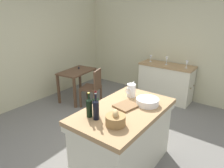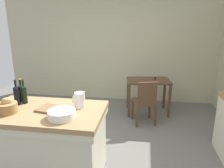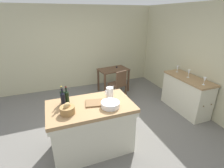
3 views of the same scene
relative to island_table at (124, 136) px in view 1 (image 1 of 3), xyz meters
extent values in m
plane|color=#66635E|center=(0.32, 0.45, -0.49)|extent=(6.76, 6.76, 0.00)
cube|color=#B7B28E|center=(0.32, 3.05, 0.81)|extent=(5.32, 0.12, 2.60)
cube|color=#B7B28E|center=(2.92, 0.45, 0.81)|extent=(0.12, 5.20, 2.60)
cube|color=#99754C|center=(0.00, 0.00, 0.39)|extent=(1.44, 0.86, 0.06)
cube|color=beige|center=(0.00, 0.00, 0.32)|extent=(1.42, 0.84, 0.08)
cube|color=beige|center=(0.00, 0.00, -0.07)|extent=(1.36, 0.78, 0.86)
cube|color=#99754C|center=(2.58, 0.48, 0.39)|extent=(0.52, 1.29, 0.04)
cube|color=beige|center=(2.58, 0.48, -0.07)|extent=(0.49, 1.26, 0.86)
sphere|color=brown|center=(2.46, -0.16, -0.02)|extent=(0.03, 0.03, 0.03)
sphere|color=brown|center=(2.70, -0.16, -0.02)|extent=(0.03, 0.03, 0.03)
cube|color=#513826|center=(1.27, 2.22, 0.24)|extent=(0.97, 0.68, 0.04)
cube|color=#513826|center=(0.89, 1.93, -0.14)|extent=(0.06, 0.06, 0.71)
cube|color=#513826|center=(1.71, 2.04, -0.14)|extent=(0.06, 0.06, 0.71)
cube|color=#513826|center=(0.83, 2.41, -0.14)|extent=(0.06, 0.06, 0.71)
cube|color=#513826|center=(1.65, 2.52, -0.14)|extent=(0.06, 0.06, 0.71)
cylinder|color=black|center=(1.41, 2.29, 0.28)|extent=(0.04, 0.04, 0.05)
cube|color=#513826|center=(1.20, 1.72, -0.05)|extent=(0.50, 0.50, 0.04)
cube|color=#513826|center=(1.25, 1.55, 0.18)|extent=(0.35, 0.14, 0.42)
cube|color=#513826|center=(1.31, 1.94, -0.28)|extent=(0.05, 0.05, 0.42)
cube|color=#513826|center=(0.97, 1.84, -0.28)|extent=(0.05, 0.05, 0.42)
cube|color=#513826|center=(1.42, 1.60, -0.28)|extent=(0.05, 0.05, 0.42)
cube|color=#513826|center=(1.08, 1.49, -0.28)|extent=(0.05, 0.05, 0.42)
cylinder|color=white|center=(0.40, 0.15, 0.52)|extent=(0.13, 0.13, 0.19)
cone|color=white|center=(0.46, 0.15, 0.63)|extent=(0.07, 0.04, 0.06)
torus|color=white|center=(0.33, 0.15, 0.53)|extent=(0.02, 0.10, 0.10)
cylinder|color=white|center=(0.29, -0.18, 0.47)|extent=(0.31, 0.31, 0.09)
cylinder|color=olive|center=(-0.39, -0.14, 0.48)|extent=(0.23, 0.23, 0.12)
ellipsoid|color=tan|center=(-0.39, -0.14, 0.56)|extent=(0.14, 0.13, 0.10)
cube|color=brown|center=(0.07, 0.01, 0.43)|extent=(0.34, 0.30, 0.02)
cylinder|color=black|center=(-0.35, 0.17, 0.53)|extent=(0.07, 0.07, 0.22)
cone|color=black|center=(-0.35, 0.17, 0.65)|extent=(0.07, 0.07, 0.03)
cylinder|color=black|center=(-0.35, 0.17, 0.70)|extent=(0.03, 0.03, 0.08)
cylinder|color=maroon|center=(-0.35, 0.17, 0.74)|extent=(0.03, 0.03, 0.01)
cylinder|color=black|center=(-0.42, 0.22, 0.53)|extent=(0.07, 0.07, 0.21)
cone|color=black|center=(-0.42, 0.22, 0.65)|extent=(0.07, 0.07, 0.03)
cylinder|color=black|center=(-0.42, 0.22, 0.70)|extent=(0.03, 0.03, 0.08)
cylinder|color=#B29933|center=(-0.42, 0.22, 0.73)|extent=(0.03, 0.03, 0.01)
cylinder|color=black|center=(-0.42, 0.12, 0.53)|extent=(0.07, 0.07, 0.22)
cone|color=black|center=(-0.42, 0.12, 0.66)|extent=(0.07, 0.07, 0.03)
cylinder|color=black|center=(-0.42, 0.12, 0.71)|extent=(0.03, 0.03, 0.08)
cylinder|color=black|center=(-0.42, 0.12, 0.75)|extent=(0.03, 0.03, 0.01)
cylinder|color=white|center=(2.53, 0.02, 0.41)|extent=(0.06, 0.06, 0.00)
cylinder|color=white|center=(2.53, 0.02, 0.45)|extent=(0.01, 0.01, 0.07)
cone|color=white|center=(2.53, 0.02, 0.53)|extent=(0.07, 0.07, 0.10)
cylinder|color=white|center=(2.56, 0.50, 0.41)|extent=(0.06, 0.06, 0.00)
cylinder|color=white|center=(2.56, 0.50, 0.45)|extent=(0.01, 0.01, 0.08)
cone|color=white|center=(2.56, 0.50, 0.54)|extent=(0.07, 0.07, 0.11)
cylinder|color=white|center=(2.59, 0.93, 0.41)|extent=(0.06, 0.06, 0.00)
cylinder|color=white|center=(2.59, 0.93, 0.44)|extent=(0.01, 0.01, 0.07)
cone|color=white|center=(2.59, 0.93, 0.53)|extent=(0.07, 0.07, 0.10)
camera|label=1|loc=(-2.00, -1.30, 1.64)|focal=32.59mm
camera|label=2|loc=(1.18, -2.27, 1.46)|focal=34.62mm
camera|label=3|loc=(-0.53, -2.44, 1.84)|focal=26.90mm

